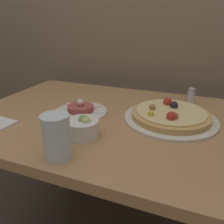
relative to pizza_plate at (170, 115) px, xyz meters
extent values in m
cube|color=#AD7F51|center=(-0.21, -0.05, -0.04)|extent=(1.15, 0.75, 0.03)
cylinder|color=#AD7F51|center=(-0.72, 0.27, -0.42)|extent=(0.06, 0.06, 0.73)
cylinder|color=silver|center=(0.00, 0.00, -0.01)|extent=(0.34, 0.34, 0.01)
cylinder|color=tan|center=(0.00, 0.00, 0.00)|extent=(0.29, 0.29, 0.02)
cylinder|color=beige|center=(0.00, 0.00, 0.02)|extent=(0.26, 0.26, 0.01)
sphere|color=#B22D23|center=(-0.02, 0.06, 0.03)|extent=(0.03, 0.03, 0.03)
sphere|color=gold|center=(-0.06, -0.07, 0.03)|extent=(0.02, 0.02, 0.02)
sphere|color=#B22D23|center=(0.01, -0.07, 0.03)|extent=(0.03, 0.03, 0.03)
sphere|color=black|center=(0.01, 0.04, 0.03)|extent=(0.03, 0.03, 0.03)
sphere|color=#997047|center=(0.02, -0.06, 0.03)|extent=(0.02, 0.02, 0.02)
sphere|color=#997047|center=(-0.07, -0.01, 0.03)|extent=(0.02, 0.02, 0.02)
cylinder|color=silver|center=(-0.34, -0.06, -0.01)|extent=(0.21, 0.21, 0.01)
cylinder|color=#A84747|center=(-0.34, -0.06, 0.00)|extent=(0.10, 0.10, 0.02)
sphere|color=silver|center=(-0.34, -0.06, 0.03)|extent=(0.03, 0.03, 0.03)
cube|color=white|center=(-0.27, -0.06, 0.00)|extent=(0.04, 0.02, 0.01)
cube|color=white|center=(-0.30, 0.00, 0.00)|extent=(0.04, 0.04, 0.01)
cube|color=white|center=(-0.36, 0.01, 0.00)|extent=(0.02, 0.04, 0.01)
cube|color=white|center=(-0.42, -0.03, 0.00)|extent=(0.04, 0.03, 0.01)
cube|color=white|center=(-0.42, -0.10, 0.00)|extent=(0.04, 0.03, 0.01)
cube|color=white|center=(-0.36, -0.14, 0.00)|extent=(0.02, 0.04, 0.01)
cube|color=white|center=(-0.30, -0.13, 0.00)|extent=(0.04, 0.04, 0.01)
cylinder|color=white|center=(-0.25, -0.23, 0.01)|extent=(0.10, 0.10, 0.06)
sphere|color=#B7BC70|center=(-0.23, -0.23, 0.03)|extent=(0.03, 0.03, 0.03)
sphere|color=#8EA34C|center=(-0.25, -0.21, 0.03)|extent=(0.03, 0.03, 0.03)
sphere|color=#8EA34C|center=(-0.25, -0.21, 0.03)|extent=(0.03, 0.03, 0.03)
sphere|color=#668E42|center=(-0.24, -0.23, 0.03)|extent=(0.03, 0.03, 0.03)
cylinder|color=silver|center=(-0.25, -0.36, 0.04)|extent=(0.07, 0.07, 0.13)
cylinder|color=silver|center=(0.06, 0.21, 0.01)|extent=(0.03, 0.03, 0.06)
cylinder|color=#B2B2B7|center=(0.06, 0.21, 0.05)|extent=(0.03, 0.03, 0.01)
camera|label=1|loc=(0.07, -0.78, 0.33)|focal=35.00mm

